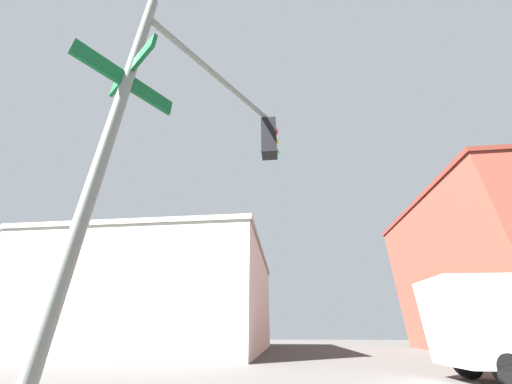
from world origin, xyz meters
name	(u,v)px	position (x,y,z in m)	size (l,w,h in m)	color
traffic_signal_near	(209,137)	(-6.70, -6.39, 4.00)	(2.06, 2.75, 5.68)	slate
building_stucco	(168,299)	(-17.59, 18.35, 4.50)	(19.47, 20.99, 8.99)	#BCB7AD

